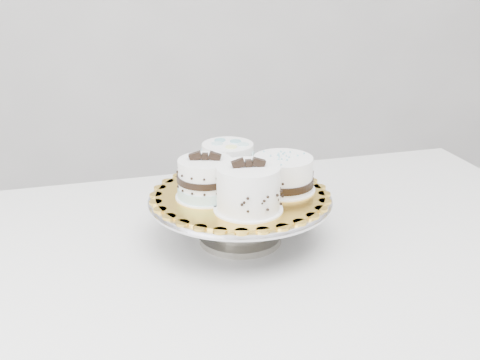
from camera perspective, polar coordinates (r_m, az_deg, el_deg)
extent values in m
cube|color=silver|center=(1.14, 3.10, -7.13)|extent=(1.30, 0.89, 0.04)
cube|color=silver|center=(1.84, 16.64, -9.48)|extent=(0.05, 0.05, 0.71)
cylinder|color=gray|center=(1.14, 0.02, -5.45)|extent=(0.15, 0.15, 0.01)
cylinder|color=gray|center=(1.12, 0.02, -3.85)|extent=(0.10, 0.10, 0.08)
cylinder|color=silver|center=(1.11, 0.02, -1.72)|extent=(0.33, 0.33, 0.01)
cylinder|color=silver|center=(1.11, 0.02, -1.84)|extent=(0.34, 0.34, 0.00)
cylinder|color=yellow|center=(1.10, 0.02, -1.39)|extent=(0.38, 0.38, 0.00)
cylinder|color=white|center=(1.04, 0.78, -2.75)|extent=(0.12, 0.12, 0.00)
cylinder|color=white|center=(1.02, 0.79, -0.73)|extent=(0.12, 0.12, 0.08)
cylinder|color=white|center=(1.09, -3.25, -1.54)|extent=(0.11, 0.11, 0.00)
cylinder|color=white|center=(1.08, -3.29, 0.21)|extent=(0.12, 0.12, 0.07)
cylinder|color=#A7D2D4|center=(1.08, -3.26, -1.03)|extent=(0.10, 0.10, 0.02)
cylinder|color=black|center=(1.07, -3.29, 0.25)|extent=(0.10, 0.10, 0.01)
cylinder|color=white|center=(1.17, -1.15, 0.16)|extent=(0.11, 0.11, 0.00)
cylinder|color=white|center=(1.16, -1.17, 1.82)|extent=(0.11, 0.11, 0.07)
cylinder|color=white|center=(1.12, 4.03, -0.83)|extent=(0.12, 0.12, 0.00)
cylinder|color=white|center=(1.11, 4.07, 0.68)|extent=(0.15, 0.15, 0.06)
cylinder|color=black|center=(1.12, 4.05, -0.09)|extent=(0.12, 0.12, 0.01)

